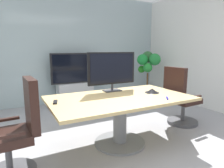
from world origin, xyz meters
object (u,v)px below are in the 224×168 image
Objects in this scene: remote_control at (55,102)px; potted_plant at (148,68)px; conference_table at (120,108)px; tv_monitor at (112,69)px; wall_display_unit at (75,87)px; conference_phone at (152,91)px; office_chair_right at (180,101)px; office_chair_left at (17,136)px.

potted_plant is at bearing 46.99° from remote_control.
conference_table is 0.68m from tv_monitor.
wall_display_unit is at bearing 88.22° from conference_table.
conference_table is 0.62m from conference_phone.
potted_plant is at bearing -23.34° from office_chair_right.
potted_plant reaches higher than office_chair_right.
potted_plant is (3.45, 2.11, 0.44)m from office_chair_left.
office_chair_left reaches higher than remote_control.
wall_display_unit is at bearing 90.36° from tv_monitor.
conference_table is at bearing -101.91° from tv_monitor.
office_chair_left and office_chair_right have the same top height.
tv_monitor is (1.47, 0.53, 0.62)m from office_chair_left.
conference_table is at bearing 179.90° from conference_phone.
office_chair_right is 2.04m from potted_plant.
office_chair_right is 4.95× the size of conference_phone.
office_chair_right is at bearing 5.85° from conference_table.
tv_monitor reaches higher than wall_display_unit.
tv_monitor reaches higher than office_chair_right.
office_chair_right reaches higher than remote_control.
conference_phone is at bearing 97.38° from office_chair_right.
office_chair_right is (2.76, 0.25, 0.00)m from office_chair_left.
conference_phone is 1.49m from remote_control.
potted_plant reaches higher than conference_table.
potted_plant is at bearing 44.00° from conference_table.
wall_display_unit is 2.10m from potted_plant.
office_chair_left is 4.95× the size of conference_phone.
tv_monitor is at bearing -89.64° from wall_display_unit.
office_chair_left is 4.07m from potted_plant.
remote_control is at bearing 172.81° from conference_table.
office_chair_right is 6.41× the size of remote_control.
potted_plant is 3.53m from remote_control.
wall_display_unit is at bearing 101.86° from conference_phone.
tv_monitor is 4.94× the size of remote_control.
potted_plant is 6.13× the size of conference_phone.
office_chair_right is 2.64m from wall_display_unit.
wall_display_unit is (-1.30, 2.30, -0.01)m from office_chair_right.
office_chair_left is at bearing 92.33° from office_chair_right.
conference_table is 2.91m from potted_plant.
office_chair_right is (1.38, 0.14, -0.09)m from conference_table.
office_chair_left is 0.81× the size of potted_plant.
tv_monitor is 0.73m from conference_phone.
office_chair_right is 0.85m from conference_phone.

